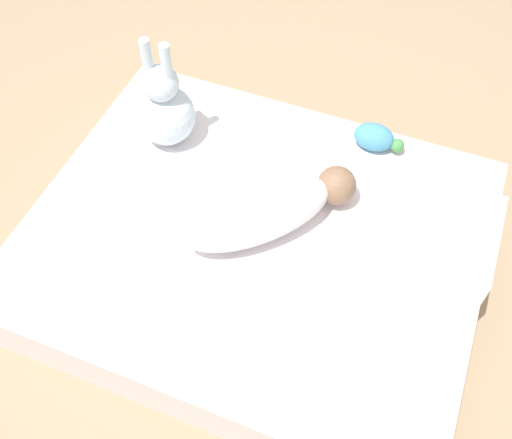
{
  "coord_description": "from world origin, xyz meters",
  "views": [
    {
      "loc": [
        0.38,
        -0.95,
        1.65
      ],
      "look_at": [
        0.0,
        0.0,
        0.24
      ],
      "focal_mm": 42.0,
      "sensor_mm": 36.0,
      "label": 1
    }
  ],
  "objects_px": {
    "turtle_plush": "(376,138)",
    "pillow": "(432,230)",
    "swaddled_baby": "(266,210)",
    "bunny_plush": "(165,109)"
  },
  "relations": [
    {
      "from": "bunny_plush",
      "to": "turtle_plush",
      "type": "relative_size",
      "value": 2.27
    },
    {
      "from": "swaddled_baby",
      "to": "turtle_plush",
      "type": "bearing_deg",
      "value": 17.02
    },
    {
      "from": "pillow",
      "to": "turtle_plush",
      "type": "bearing_deg",
      "value": 129.99
    },
    {
      "from": "swaddled_baby",
      "to": "bunny_plush",
      "type": "relative_size",
      "value": 1.26
    },
    {
      "from": "swaddled_baby",
      "to": "pillow",
      "type": "xyz_separation_m",
      "value": [
        0.46,
        0.14,
        -0.03
      ]
    },
    {
      "from": "swaddled_baby",
      "to": "pillow",
      "type": "distance_m",
      "value": 0.49
    },
    {
      "from": "pillow",
      "to": "swaddled_baby",
      "type": "bearing_deg",
      "value": -163.77
    },
    {
      "from": "swaddled_baby",
      "to": "pillow",
      "type": "relative_size",
      "value": 1.34
    },
    {
      "from": "swaddled_baby",
      "to": "bunny_plush",
      "type": "distance_m",
      "value": 0.49
    },
    {
      "from": "turtle_plush",
      "to": "pillow",
      "type": "bearing_deg",
      "value": -50.01
    }
  ]
}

